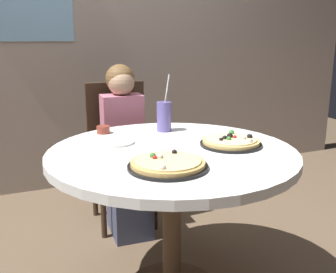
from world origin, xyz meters
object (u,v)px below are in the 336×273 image
chair_wooden (119,145)px  pizza_cheese (168,164)px  pizza_veggie (231,142)px  sauce_bowl (103,130)px  soda_cup (164,116)px  diner_child (126,159)px  dining_table (172,172)px  plate_small (116,142)px

chair_wooden → pizza_cheese: bearing=-96.0°
pizza_veggie → sauce_bowl: pizza_veggie is taller
sauce_bowl → chair_wooden: bearing=66.2°
chair_wooden → soda_cup: (0.10, -0.58, 0.30)m
chair_wooden → pizza_veggie: size_ratio=3.24×
chair_wooden → sauce_bowl: size_ratio=13.57×
diner_child → pizza_cheese: (-0.11, -0.98, 0.28)m
diner_child → chair_wooden: bearing=87.2°
dining_table → plate_small: 0.31m
chair_wooden → sauce_bowl: bearing=-113.8°
pizza_cheese → sauce_bowl: 0.66m
pizza_veggie → sauce_bowl: bearing=137.3°
diner_child → plate_small: (-0.21, -0.54, 0.27)m
sauce_bowl → plate_small: (0.01, -0.22, -0.02)m
dining_table → plate_small: bearing=135.4°
diner_child → sauce_bowl: bearing=-123.5°
diner_child → soda_cup: diner_child is taller
pizza_veggie → soda_cup: size_ratio=0.95×
dining_table → soda_cup: bearing=73.8°
sauce_bowl → plate_small: sauce_bowl is taller
diner_child → pizza_cheese: size_ratio=3.38×
diner_child → soda_cup: (0.10, -0.40, 0.35)m
pizza_veggie → sauce_bowl: (-0.50, 0.47, 0.00)m
pizza_veggie → pizza_cheese: size_ratio=0.92×
sauce_bowl → plate_small: bearing=-87.9°
pizza_veggie → plate_small: bearing=153.5°
plate_small → diner_child: bearing=69.2°
diner_child → sauce_bowl: (-0.21, -0.32, 0.29)m
soda_cup → sauce_bowl: (-0.32, 0.08, -0.06)m
pizza_cheese → sauce_bowl: size_ratio=4.57×
dining_table → pizza_cheese: 0.29m
diner_child → pizza_veggie: 0.89m
diner_child → soda_cup: size_ratio=3.52×
chair_wooden → pizza_veggie: bearing=-73.8°
pizza_cheese → plate_small: size_ratio=1.78×
diner_child → pizza_veggie: diner_child is taller
dining_table → plate_small: size_ratio=6.32×
pizza_cheese → plate_small: pizza_cheese is taller
dining_table → pizza_cheese: bearing=-117.2°
dining_table → pizza_cheese: (-0.12, -0.23, 0.12)m
pizza_veggie → chair_wooden: bearing=106.2°
diner_child → soda_cup: 0.54m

